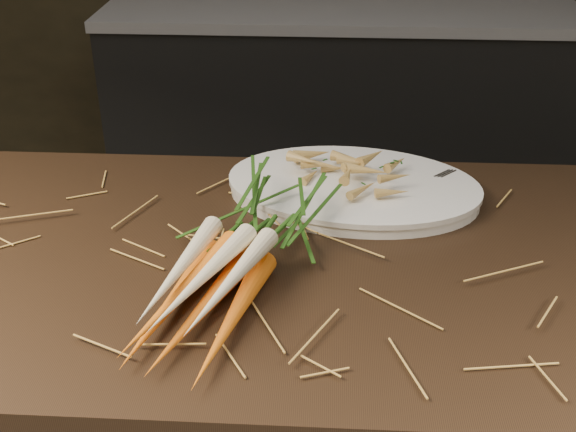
# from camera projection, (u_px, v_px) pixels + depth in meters

# --- Properties ---
(back_counter) EXTENTS (1.82, 0.62, 0.84)m
(back_counter) POSITION_uv_depth(u_px,v_px,m) (339.00, 108.00, 2.97)
(back_counter) COLOR black
(back_counter) RESTS_ON ground
(straw_bedding) EXTENTS (1.40, 0.60, 0.02)m
(straw_bedding) POSITION_uv_depth(u_px,v_px,m) (159.00, 246.00, 1.11)
(straw_bedding) COLOR #AE7A3C
(straw_bedding) RESTS_ON main_counter
(root_veg_bunch) EXTENTS (0.29, 0.52, 0.10)m
(root_veg_bunch) POSITION_uv_depth(u_px,v_px,m) (248.00, 237.00, 1.06)
(root_veg_bunch) COLOR orange
(root_veg_bunch) RESTS_ON main_counter
(serving_platter) EXTENTS (0.48, 0.35, 0.02)m
(serving_platter) POSITION_uv_depth(u_px,v_px,m) (353.00, 190.00, 1.26)
(serving_platter) COLOR white
(serving_platter) RESTS_ON main_counter
(roasted_veg_heap) EXTENTS (0.23, 0.19, 0.05)m
(roasted_veg_heap) POSITION_uv_depth(u_px,v_px,m) (354.00, 171.00, 1.25)
(roasted_veg_heap) COLOR #A88642
(roasted_veg_heap) RESTS_ON serving_platter
(serving_fork) EXTENTS (0.13, 0.13, 0.00)m
(serving_fork) POSITION_uv_depth(u_px,v_px,m) (444.00, 197.00, 1.21)
(serving_fork) COLOR silver
(serving_fork) RESTS_ON serving_platter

